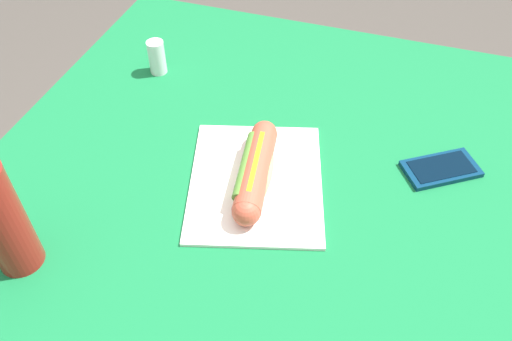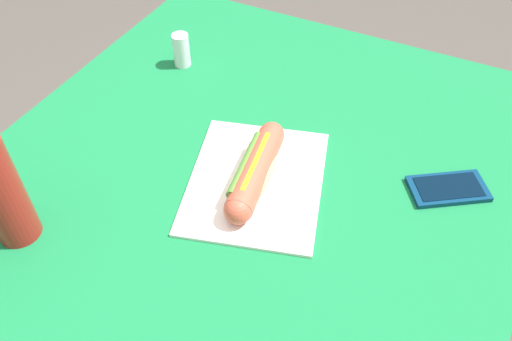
# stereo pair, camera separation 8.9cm
# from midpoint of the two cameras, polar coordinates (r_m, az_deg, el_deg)

# --- Properties ---
(dining_table) EXTENTS (1.18, 0.93, 0.73)m
(dining_table) POSITION_cam_midpoint_polar(r_m,az_deg,el_deg) (0.99, -5.07, -8.02)
(dining_table) COLOR brown
(dining_table) RESTS_ON ground
(paper_wrapper) EXTENTS (0.33, 0.29, 0.01)m
(paper_wrapper) POSITION_cam_midpoint_polar(r_m,az_deg,el_deg) (0.91, -2.80, -1.32)
(paper_wrapper) COLOR white
(paper_wrapper) RESTS_ON dining_table
(hot_dog) EXTENTS (0.23, 0.08, 0.05)m
(hot_dog) POSITION_cam_midpoint_polar(r_m,az_deg,el_deg) (0.89, -2.92, -0.13)
(hot_dog) COLOR #DBB26B
(hot_dog) RESTS_ON paper_wrapper
(cell_phone) EXTENTS (0.13, 0.15, 0.01)m
(cell_phone) POSITION_cam_midpoint_polar(r_m,az_deg,el_deg) (0.97, 16.90, 0.05)
(cell_phone) COLOR #0A2D4C
(cell_phone) RESTS_ON dining_table
(salt_shaker) EXTENTS (0.04, 0.04, 0.07)m
(salt_shaker) POSITION_cam_midpoint_polar(r_m,az_deg,el_deg) (1.17, -12.87, 11.76)
(salt_shaker) COLOR silver
(salt_shaker) RESTS_ON dining_table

